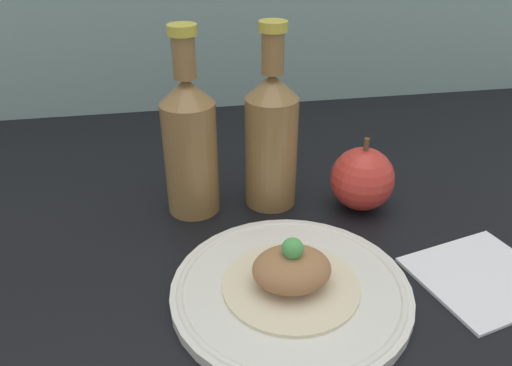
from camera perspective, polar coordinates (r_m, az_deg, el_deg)
ground_plane at (r=59.32cm, az=2.77°, el=-10.98°), size 180.00×110.00×4.00cm
plate at (r=53.85cm, az=3.48°, el=-12.12°), size 25.36×25.36×1.44cm
plated_food at (r=52.35cm, az=3.56°, el=-10.23°), size 14.50×14.50×6.07cm
cider_bottle_left at (r=64.05cm, az=-7.55°, el=4.62°), size 6.92×6.92×24.43cm
cider_bottle_right at (r=65.21cm, az=1.77°, el=5.35°), size 6.92×6.92×24.43cm
apple at (r=67.87cm, az=12.05°, el=0.47°), size 8.53×8.53×10.16cm
napkin at (r=61.44cm, az=24.54°, el=-9.63°), size 16.51×15.76×0.80cm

